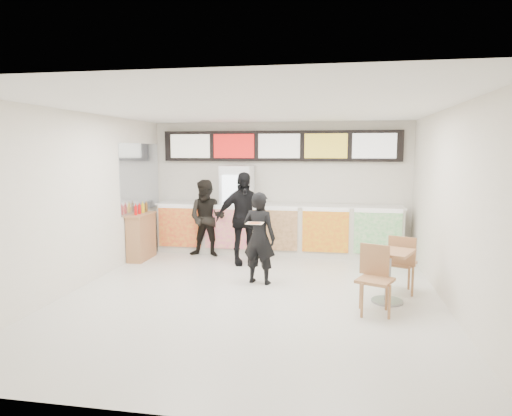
% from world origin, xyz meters
% --- Properties ---
extents(floor, '(7.00, 7.00, 0.00)m').
position_xyz_m(floor, '(0.00, 0.00, 0.00)').
color(floor, beige).
rests_on(floor, ground).
extents(ceiling, '(7.00, 7.00, 0.00)m').
position_xyz_m(ceiling, '(0.00, 0.00, 3.00)').
color(ceiling, white).
rests_on(ceiling, wall_back).
extents(wall_back, '(6.00, 0.00, 6.00)m').
position_xyz_m(wall_back, '(0.00, 3.50, 1.50)').
color(wall_back, silver).
rests_on(wall_back, floor).
extents(wall_left, '(0.00, 7.00, 7.00)m').
position_xyz_m(wall_left, '(-3.00, 0.00, 1.50)').
color(wall_left, silver).
rests_on(wall_left, floor).
extents(wall_right, '(0.00, 7.00, 7.00)m').
position_xyz_m(wall_right, '(3.00, 0.00, 1.50)').
color(wall_right, silver).
rests_on(wall_right, floor).
extents(service_counter, '(5.56, 0.77, 1.14)m').
position_xyz_m(service_counter, '(0.00, 3.09, 0.57)').
color(service_counter, silver).
rests_on(service_counter, floor).
extents(menu_board, '(5.50, 0.14, 0.70)m').
position_xyz_m(menu_board, '(0.00, 3.41, 2.45)').
color(menu_board, black).
rests_on(menu_board, wall_back).
extents(drinks_fridge, '(0.70, 0.67, 2.00)m').
position_xyz_m(drinks_fridge, '(-0.93, 3.11, 1.00)').
color(drinks_fridge, white).
rests_on(drinks_fridge, floor).
extents(mirror_panel, '(0.01, 2.00, 1.50)m').
position_xyz_m(mirror_panel, '(-2.99, 2.45, 1.75)').
color(mirror_panel, '#B2B7BF').
rests_on(mirror_panel, wall_left).
extents(customer_main, '(0.67, 0.51, 1.63)m').
position_xyz_m(customer_main, '(-0.01, 0.69, 0.82)').
color(customer_main, black).
rests_on(customer_main, floor).
extents(customer_left, '(0.83, 0.65, 1.71)m').
position_xyz_m(customer_left, '(-1.50, 2.55, 0.86)').
color(customer_left, black).
rests_on(customer_left, floor).
extents(customer_mid, '(1.21, 0.90, 1.91)m').
position_xyz_m(customer_mid, '(-0.57, 2.00, 0.96)').
color(customer_mid, black).
rests_on(customer_mid, floor).
extents(pizza_slice, '(0.36, 0.36, 0.02)m').
position_xyz_m(pizza_slice, '(-0.01, 0.24, 1.16)').
color(pizza_slice, beige).
rests_on(pizza_slice, customer_main).
extents(cafe_table, '(1.09, 1.72, 0.98)m').
position_xyz_m(cafe_table, '(2.13, 0.01, 0.57)').
color(cafe_table, '#A2764A').
rests_on(cafe_table, floor).
extents(condiment_ledge, '(0.36, 0.89, 1.19)m').
position_xyz_m(condiment_ledge, '(-2.82, 2.02, 0.51)').
color(condiment_ledge, '#A2764A').
rests_on(condiment_ledge, floor).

